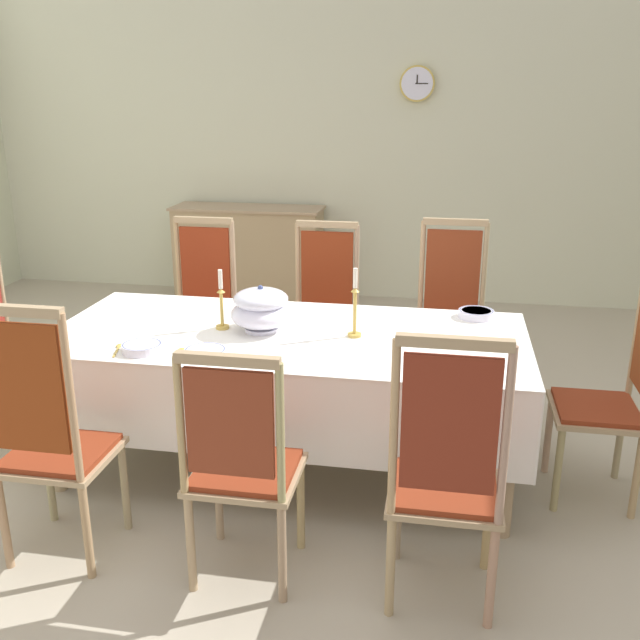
# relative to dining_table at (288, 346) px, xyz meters

# --- Properties ---
(ground) EXTENTS (7.52, 6.97, 0.04)m
(ground) POSITION_rel_dining_table_xyz_m (0.00, -0.05, -0.72)
(ground) COLOR #ADA28D
(back_wall) EXTENTS (7.52, 0.08, 3.39)m
(back_wall) POSITION_rel_dining_table_xyz_m (0.00, 3.47, 0.99)
(back_wall) COLOR beige
(back_wall) RESTS_ON ground
(dining_table) EXTENTS (2.43, 1.09, 0.77)m
(dining_table) POSITION_rel_dining_table_xyz_m (0.00, 0.00, 0.00)
(dining_table) COLOR tan
(dining_table) RESTS_ON ground
(tablecloth) EXTENTS (2.45, 1.11, 0.44)m
(tablecloth) POSITION_rel_dining_table_xyz_m (0.00, 0.00, -0.04)
(tablecloth) COLOR white
(tablecloth) RESTS_ON dining_table
(chair_south_a) EXTENTS (0.44, 0.42, 1.20)m
(chair_south_a) POSITION_rel_dining_table_xyz_m (-0.81, -0.96, -0.11)
(chair_south_a) COLOR tan
(chair_south_a) RESTS_ON ground
(chair_north_a) EXTENTS (0.44, 0.42, 1.17)m
(chair_north_a) POSITION_rel_dining_table_xyz_m (-0.81, 0.95, -0.12)
(chair_north_a) COLOR tan
(chair_north_a) RESTS_ON ground
(chair_south_b) EXTENTS (0.44, 0.42, 1.05)m
(chair_south_b) POSITION_rel_dining_table_xyz_m (0.02, -0.95, -0.16)
(chair_south_b) COLOR tan
(chair_south_b) RESTS_ON ground
(chair_north_b) EXTENTS (0.44, 0.42, 1.17)m
(chair_north_b) POSITION_rel_dining_table_xyz_m (0.02, 0.95, -0.12)
(chair_north_b) COLOR tan
(chair_north_b) RESTS_ON ground
(chair_south_c) EXTENTS (0.44, 0.42, 1.17)m
(chair_south_c) POSITION_rel_dining_table_xyz_m (0.83, -0.96, -0.12)
(chair_south_c) COLOR tan
(chair_south_c) RESTS_ON ground
(chair_north_c) EXTENTS (0.44, 0.42, 1.21)m
(chair_north_c) POSITION_rel_dining_table_xyz_m (0.83, 0.96, -0.10)
(chair_north_c) COLOR gray
(chair_north_c) RESTS_ON ground
(chair_head_west) EXTENTS (0.42, 0.44, 1.09)m
(chair_head_west) POSITION_rel_dining_table_xyz_m (-1.62, 0.00, -0.14)
(chair_head_west) COLOR tan
(chair_head_west) RESTS_ON ground
(chair_head_east) EXTENTS (0.42, 0.44, 1.18)m
(chair_head_east) POSITION_rel_dining_table_xyz_m (1.62, -0.00, -0.12)
(chair_head_east) COLOR tan
(chair_head_east) RESTS_ON ground
(soup_tureen) EXTENTS (0.32, 0.32, 0.25)m
(soup_tureen) POSITION_rel_dining_table_xyz_m (-0.14, -0.00, 0.20)
(soup_tureen) COLOR white
(soup_tureen) RESTS_ON tablecloth
(candlestick_west) EXTENTS (0.07, 0.07, 0.32)m
(candlestick_west) POSITION_rel_dining_table_xyz_m (-0.35, -0.00, 0.20)
(candlestick_west) COLOR gold
(candlestick_west) RESTS_ON tablecloth
(candlestick_east) EXTENTS (0.07, 0.07, 0.36)m
(candlestick_east) POSITION_rel_dining_table_xyz_m (0.35, -0.00, 0.22)
(candlestick_east) COLOR gold
(candlestick_east) RESTS_ON tablecloth
(bowl_near_left) EXTENTS (0.19, 0.19, 0.04)m
(bowl_near_left) POSITION_rel_dining_table_xyz_m (-0.62, -0.40, 0.10)
(bowl_near_left) COLOR white
(bowl_near_left) RESTS_ON tablecloth
(bowl_near_right) EXTENTS (0.20, 0.20, 0.04)m
(bowl_near_right) POSITION_rel_dining_table_xyz_m (-0.30, -0.41, 0.10)
(bowl_near_right) COLOR white
(bowl_near_right) RESTS_ON tablecloth
(bowl_far_left) EXTENTS (0.19, 0.19, 0.04)m
(bowl_far_left) POSITION_rel_dining_table_xyz_m (0.96, 0.43, 0.10)
(bowl_far_left) COLOR white
(bowl_far_left) RESTS_ON tablecloth
(spoon_primary) EXTENTS (0.06, 0.17, 0.01)m
(spoon_primary) POSITION_rel_dining_table_xyz_m (-0.75, -0.38, 0.08)
(spoon_primary) COLOR gold
(spoon_primary) RESTS_ON tablecloth
(spoon_secondary) EXTENTS (0.06, 0.17, 0.01)m
(spoon_secondary) POSITION_rel_dining_table_xyz_m (-0.44, -0.38, 0.08)
(spoon_secondary) COLOR gold
(spoon_secondary) RESTS_ON tablecloth
(sideboard) EXTENTS (1.44, 0.48, 0.90)m
(sideboard) POSITION_rel_dining_table_xyz_m (-1.10, 3.15, -0.25)
(sideboard) COLOR tan
(sideboard) RESTS_ON ground
(mounted_clock) EXTENTS (0.32, 0.06, 0.32)m
(mounted_clock) POSITION_rel_dining_table_xyz_m (0.44, 3.40, 1.32)
(mounted_clock) COLOR #D1B251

